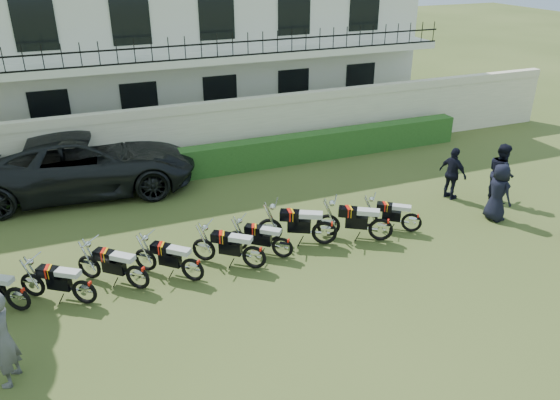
{
  "coord_description": "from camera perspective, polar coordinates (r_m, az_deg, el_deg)",
  "views": [
    {
      "loc": [
        -3.94,
        -9.69,
        7.21
      ],
      "look_at": [
        0.77,
        2.09,
        1.19
      ],
      "focal_mm": 35.0,
      "sensor_mm": 36.0,
      "label": 1
    }
  ],
  "objects": [
    {
      "name": "officer_4",
      "position": [
        17.75,
        22.09,
        2.67
      ],
      "size": [
        0.95,
        1.06,
        1.82
      ],
      "primitive_type": "imported",
      "rotation": [
        0.0,
        0.0,
        1.23
      ],
      "color": "black",
      "rests_on": "ground"
    },
    {
      "name": "hedge",
      "position": [
        18.84,
        -5.15,
        4.42
      ],
      "size": [
        18.0,
        0.6,
        1.0
      ],
      "primitive_type": "cube",
      "color": "#1E4318",
      "rests_on": "ground"
    },
    {
      "name": "motorcycle_3",
      "position": [
        12.81,
        -14.71,
        -7.24
      ],
      "size": [
        1.5,
        1.33,
        1.04
      ],
      "rotation": [
        0.0,
        0.0,
        0.85
      ],
      "color": "black",
      "rests_on": "ground"
    },
    {
      "name": "ground",
      "position": [
        12.71,
        0.28,
        -9.18
      ],
      "size": [
        100.0,
        100.0,
        0.0
      ],
      "primitive_type": "plane",
      "color": "#37471C",
      "rests_on": "ground"
    },
    {
      "name": "motorcycle_8",
      "position": [
        14.55,
        10.52,
        -2.49
      ],
      "size": [
        1.77,
        1.16,
        1.11
      ],
      "rotation": [
        0.0,
        0.0,
        1.01
      ],
      "color": "black",
      "rests_on": "ground"
    },
    {
      "name": "motorcycle_9",
      "position": [
        15.2,
        13.63,
        -1.84
      ],
      "size": [
        1.44,
        1.11,
        0.95
      ],
      "rotation": [
        0.0,
        0.0,
        0.93
      ],
      "color": "black",
      "rests_on": "ground"
    },
    {
      "name": "motorcycle_1",
      "position": [
        13.0,
        -25.79,
        -8.76
      ],
      "size": [
        1.59,
        1.09,
        1.01
      ],
      "rotation": [
        0.0,
        0.0,
        0.99
      ],
      "color": "black",
      "rests_on": "ground"
    },
    {
      "name": "motorcycle_5",
      "position": [
        13.15,
        -2.72,
        -5.42
      ],
      "size": [
        1.57,
        1.25,
        1.05
      ],
      "rotation": [
        0.0,
        0.0,
        0.91
      ],
      "color": "black",
      "rests_on": "ground"
    },
    {
      "name": "inspector",
      "position": [
        10.95,
        -27.08,
        -12.86
      ],
      "size": [
        0.65,
        0.79,
        1.86
      ],
      "primitive_type": "imported",
      "rotation": [
        0.0,
        0.0,
        -1.92
      ],
      "color": "#5B5A60",
      "rests_on": "ground"
    },
    {
      "name": "officer_3",
      "position": [
        16.5,
        21.85,
        0.75
      ],
      "size": [
        0.61,
        0.87,
        1.68
      ],
      "primitive_type": "imported",
      "rotation": [
        0.0,
        0.0,
        1.66
      ],
      "color": "black",
      "rests_on": "ground"
    },
    {
      "name": "motorcycle_7",
      "position": [
        14.17,
        4.69,
        -2.84
      ],
      "size": [
        1.9,
        1.09,
        1.14
      ],
      "rotation": [
        0.0,
        0.0,
        1.08
      ],
      "color": "black",
      "rests_on": "ground"
    },
    {
      "name": "perimeter_wall",
      "position": [
        19.11,
        -8.82,
        6.66
      ],
      "size": [
        30.0,
        0.35,
        2.3
      ],
      "color": "#EBE1C6",
      "rests_on": "ground"
    },
    {
      "name": "motorcycle_6",
      "position": [
        13.59,
        0.26,
        -4.49
      ],
      "size": [
        1.41,
        1.18,
        0.96
      ],
      "rotation": [
        0.0,
        0.0,
        0.88
      ],
      "color": "black",
      "rests_on": "ground"
    },
    {
      "name": "officer_5",
      "position": [
        17.43,
        17.6,
        2.65
      ],
      "size": [
        0.62,
        1.03,
        1.64
      ],
      "primitive_type": "imported",
      "rotation": [
        0.0,
        0.0,
        1.82
      ],
      "color": "black",
      "rests_on": "ground"
    },
    {
      "name": "suv",
      "position": [
        18.17,
        -19.76,
        3.68
      ],
      "size": [
        7.06,
        3.73,
        1.89
      ],
      "primitive_type": "imported",
      "rotation": [
        0.0,
        0.0,
        1.48
      ],
      "color": "black",
      "rests_on": "ground"
    },
    {
      "name": "motorcycle_4",
      "position": [
        12.84,
        -9.15,
        -6.65
      ],
      "size": [
        1.44,
        1.31,
        1.01
      ],
      "rotation": [
        0.0,
        0.0,
        0.84
      ],
      "color": "black",
      "rests_on": "ground"
    },
    {
      "name": "building",
      "position": [
        24.23,
        -12.74,
        16.51
      ],
      "size": [
        20.4,
        9.6,
        7.4
      ],
      "color": "silver",
      "rests_on": "ground"
    },
    {
      "name": "motorcycle_2",
      "position": [
        12.67,
        -19.84,
        -8.48
      ],
      "size": [
        1.59,
        1.12,
        1.01
      ],
      "rotation": [
        0.0,
        0.0,
        0.97
      ],
      "color": "black",
      "rests_on": "ground"
    }
  ]
}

